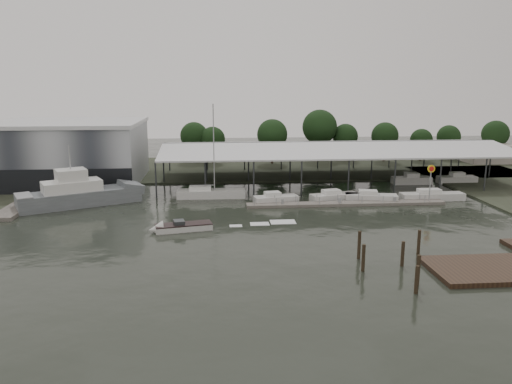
{
  "coord_description": "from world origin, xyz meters",
  "views": [
    {
      "loc": [
        -3.24,
        -56.71,
        16.69
      ],
      "look_at": [
        2.15,
        8.21,
        2.5
      ],
      "focal_mm": 35.0,
      "sensor_mm": 36.0,
      "label": 1
    }
  ],
  "objects": [
    {
      "name": "storage_warehouse",
      "position": [
        -28.0,
        29.94,
        5.29
      ],
      "size": [
        24.5,
        20.5,
        10.5
      ],
      "color": "#A8AEB3",
      "rests_on": "ground"
    },
    {
      "name": "trawler_dock",
      "position": [
        -30.0,
        14.0,
        0.25
      ],
      "size": [
        3.0,
        18.0,
        0.5
      ],
      "color": "slate",
      "rests_on": "ground"
    },
    {
      "name": "moored_cruiser_2",
      "position": [
        19.12,
        11.92,
        0.61
      ],
      "size": [
        7.65,
        3.63,
        1.7
      ],
      "rotation": [
        0.0,
        0.0,
        -0.2
      ],
      "color": "silver",
      "rests_on": "ground"
    },
    {
      "name": "shell_fuel_sign",
      "position": [
        27.0,
        9.99,
        3.93
      ],
      "size": [
        1.1,
        0.18,
        5.55
      ],
      "color": "#949699",
      "rests_on": "ground"
    },
    {
      "name": "distant_commercial_buildings",
      "position": [
        59.03,
        44.69,
        1.84
      ],
      "size": [
        22.0,
        8.0,
        4.0
      ],
      "color": "gray",
      "rests_on": "ground"
    },
    {
      "name": "speedboat_underway",
      "position": [
        -7.6,
        -0.68,
        0.39
      ],
      "size": [
        18.03,
        5.63,
        2.0
      ],
      "rotation": [
        0.0,
        0.0,
        3.35
      ],
      "color": "silver",
      "rests_on": "ground"
    },
    {
      "name": "covered_boat_shed",
      "position": [
        17.0,
        28.0,
        6.13
      ],
      "size": [
        58.24,
        24.0,
        6.96
      ],
      "color": "silver",
      "rests_on": "ground"
    },
    {
      "name": "grey_trawler",
      "position": [
        -22.06,
        13.14,
        1.58
      ],
      "size": [
        17.13,
        11.41,
        8.84
      ],
      "rotation": [
        0.0,
        0.0,
        0.46
      ],
      "color": "slate",
      "rests_on": "ground"
    },
    {
      "name": "horizon_tree_line",
      "position": [
        22.87,
        48.81,
        6.08
      ],
      "size": [
        71.91,
        10.43,
        11.25
      ],
      "color": "#312115",
      "rests_on": "ground"
    },
    {
      "name": "land_strip_far",
      "position": [
        0.0,
        42.0,
        0.1
      ],
      "size": [
        140.0,
        30.0,
        0.3
      ],
      "color": "#353B2C",
      "rests_on": "ground"
    },
    {
      "name": "moored_cruiser_0",
      "position": [
        5.25,
        12.0,
        0.61
      ],
      "size": [
        6.54,
        3.3,
        1.7
      ],
      "rotation": [
        0.0,
        0.0,
        0.18
      ],
      "color": "silver",
      "rests_on": "ground"
    },
    {
      "name": "ground",
      "position": [
        0.0,
        0.0,
        0.0
      ],
      "size": [
        200.0,
        200.0,
        0.0
      ],
      "primitive_type": "plane",
      "color": "black",
      "rests_on": "ground"
    },
    {
      "name": "floating_dock",
      "position": [
        15.0,
        10.0,
        0.2
      ],
      "size": [
        28.0,
        2.0,
        1.4
      ],
      "color": "slate",
      "rests_on": "ground"
    },
    {
      "name": "moored_cruiser_1",
      "position": [
        13.91,
        12.78,
        0.61
      ],
      "size": [
        7.45,
        3.91,
        1.7
      ],
      "rotation": [
        0.0,
        0.0,
        0.25
      ],
      "color": "silver",
      "rests_on": "ground"
    },
    {
      "name": "mooring_pilings",
      "position": [
        12.94,
        -14.94,
        0.98
      ],
      "size": [
        7.07,
        9.35,
        3.38
      ],
      "color": "#322719",
      "rests_on": "ground"
    },
    {
      "name": "white_sailboat",
      "position": [
        -4.07,
        16.3,
        0.66
      ],
      "size": [
        10.14,
        2.75,
        14.04
      ],
      "rotation": [
        0.0,
        0.0,
        -0.02
      ],
      "color": "silver",
      "rests_on": "ground"
    },
    {
      "name": "moored_cruiser_3",
      "position": [
        28.3,
        12.08,
        0.61
      ],
      "size": [
        9.27,
        2.23,
        1.7
      ],
      "rotation": [
        0.0,
        0.0,
        0.0
      ],
      "color": "silver",
      "rests_on": "ground"
    }
  ]
}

